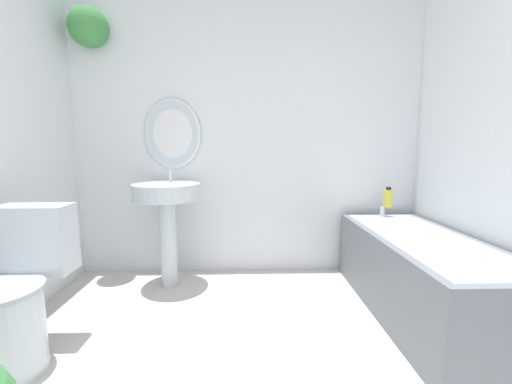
% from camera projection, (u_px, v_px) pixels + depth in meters
% --- Properties ---
extents(wall_back, '(3.01, 0.30, 2.40)m').
position_uv_depth(wall_back, '(239.00, 129.00, 2.65)').
color(wall_back, silver).
rests_on(wall_back, ground_plane).
extents(toilet, '(0.41, 0.54, 0.78)m').
position_uv_depth(toilet, '(13.00, 298.00, 1.55)').
color(toilet, silver).
rests_on(toilet, ground_plane).
extents(pedestal_sink, '(0.51, 0.51, 0.91)m').
position_uv_depth(pedestal_sink, '(167.00, 205.00, 2.41)').
color(pedestal_sink, silver).
rests_on(pedestal_sink, ground_plane).
extents(bathtub, '(0.62, 1.46, 0.60)m').
position_uv_depth(bathtub, '(422.00, 274.00, 2.03)').
color(bathtub, slate).
rests_on(bathtub, ground_plane).
extents(shampoo_bottle, '(0.07, 0.07, 0.17)m').
position_uv_depth(shampoo_bottle, '(388.00, 198.00, 2.59)').
color(shampoo_bottle, gold).
rests_on(shampoo_bottle, bathtub).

